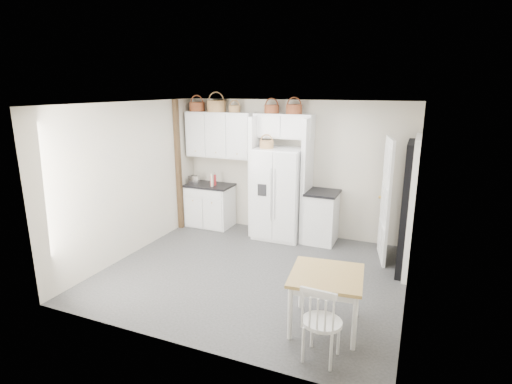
% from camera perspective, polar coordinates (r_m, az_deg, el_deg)
% --- Properties ---
extents(floor, '(4.50, 4.50, 0.00)m').
position_cam_1_polar(floor, '(6.41, -0.41, -11.39)').
color(floor, '#2F2E2F').
rests_on(floor, ground).
extents(ceiling, '(4.50, 4.50, 0.00)m').
position_cam_1_polar(ceiling, '(5.76, -0.45, 12.52)').
color(ceiling, white).
rests_on(ceiling, wall_back).
extents(wall_back, '(4.50, 0.00, 4.50)m').
position_cam_1_polar(wall_back, '(7.79, 5.36, 3.40)').
color(wall_back, '#B5B1A3').
rests_on(wall_back, floor).
extents(wall_left, '(0.00, 4.00, 4.00)m').
position_cam_1_polar(wall_left, '(7.12, -17.34, 1.71)').
color(wall_left, '#B5B1A3').
rests_on(wall_left, floor).
extents(wall_right, '(0.00, 4.00, 4.00)m').
position_cam_1_polar(wall_right, '(5.51, 21.66, -2.38)').
color(wall_right, '#B5B1A3').
rests_on(wall_right, floor).
extents(refrigerator, '(0.90, 0.72, 1.73)m').
position_cam_1_polar(refrigerator, '(7.60, 3.38, -0.21)').
color(refrigerator, white).
rests_on(refrigerator, floor).
extents(base_cab_left, '(0.92, 0.58, 0.85)m').
position_cam_1_polar(base_cab_left, '(8.39, -6.58, -1.98)').
color(base_cab_left, white).
rests_on(base_cab_left, floor).
extents(base_cab_right, '(0.53, 0.64, 0.93)m').
position_cam_1_polar(base_cab_right, '(7.55, 9.39, -3.66)').
color(base_cab_right, white).
rests_on(base_cab_right, floor).
extents(dining_table, '(0.92, 0.92, 0.70)m').
position_cam_1_polar(dining_table, '(5.02, 9.89, -15.03)').
color(dining_table, olive).
rests_on(dining_table, floor).
extents(windsor_chair, '(0.45, 0.41, 0.88)m').
position_cam_1_polar(windsor_chair, '(4.45, 9.40, -17.85)').
color(windsor_chair, white).
rests_on(windsor_chair, floor).
extents(counter_left, '(0.95, 0.62, 0.04)m').
position_cam_1_polar(counter_left, '(8.27, -6.67, 0.96)').
color(counter_left, black).
rests_on(counter_left, base_cab_left).
extents(counter_right, '(0.57, 0.68, 0.04)m').
position_cam_1_polar(counter_right, '(7.41, 9.55, -0.08)').
color(counter_right, black).
rests_on(counter_right, base_cab_right).
extents(toaster, '(0.23, 0.15, 0.15)m').
position_cam_1_polar(toaster, '(8.43, -8.82, 1.81)').
color(toaster, silver).
rests_on(toaster, counter_left).
extents(cookbook_red, '(0.06, 0.15, 0.22)m').
position_cam_1_polar(cookbook_red, '(8.11, -6.13, 1.64)').
color(cookbook_red, '#B5262A').
rests_on(cookbook_red, counter_left).
extents(cookbook_cream, '(0.06, 0.17, 0.26)m').
position_cam_1_polar(cookbook_cream, '(8.11, -6.17, 1.76)').
color(cookbook_cream, beige).
rests_on(cookbook_cream, counter_left).
extents(basket_upper_a, '(0.32, 0.32, 0.18)m').
position_cam_1_polar(basket_upper_a, '(8.31, -8.43, 11.95)').
color(basket_upper_a, brown).
rests_on(basket_upper_a, upper_cabinet).
extents(basket_upper_b, '(0.38, 0.38, 0.22)m').
position_cam_1_polar(basket_upper_b, '(8.09, -5.68, 12.11)').
color(basket_upper_b, '#997043').
rests_on(basket_upper_b, upper_cabinet).
extents(basket_upper_c, '(0.23, 0.23, 0.13)m').
position_cam_1_polar(basket_upper_c, '(7.92, -3.09, 11.77)').
color(basket_upper_c, '#997043').
rests_on(basket_upper_c, upper_cabinet).
extents(basket_bridge_a, '(0.28, 0.28, 0.16)m').
position_cam_1_polar(basket_bridge_a, '(7.61, 2.24, 11.76)').
color(basket_bridge_a, brown).
rests_on(basket_bridge_a, bridge_cabinet).
extents(basket_bridge_b, '(0.30, 0.30, 0.17)m').
position_cam_1_polar(basket_bridge_b, '(7.47, 5.45, 11.70)').
color(basket_bridge_b, brown).
rests_on(basket_bridge_b, bridge_cabinet).
extents(basket_fridge_a, '(0.26, 0.26, 0.14)m').
position_cam_1_polar(basket_fridge_a, '(7.40, 1.52, 6.80)').
color(basket_fridge_a, '#997043').
rests_on(basket_fridge_a, refrigerator).
extents(upper_cabinet, '(1.40, 0.34, 0.90)m').
position_cam_1_polar(upper_cabinet, '(8.11, -5.18, 8.14)').
color(upper_cabinet, white).
rests_on(upper_cabinet, wall_back).
extents(bridge_cabinet, '(1.12, 0.34, 0.45)m').
position_cam_1_polar(bridge_cabinet, '(7.55, 4.02, 9.40)').
color(bridge_cabinet, white).
rests_on(bridge_cabinet, wall_back).
extents(fridge_panel_left, '(0.08, 0.60, 2.30)m').
position_cam_1_polar(fridge_panel_left, '(7.76, 0.01, 2.29)').
color(fridge_panel_left, white).
rests_on(fridge_panel_left, floor).
extents(fridge_panel_right, '(0.08, 0.60, 2.30)m').
position_cam_1_polar(fridge_panel_right, '(7.44, 7.28, 1.62)').
color(fridge_panel_right, white).
rests_on(fridge_panel_right, floor).
extents(trim_post, '(0.09, 0.09, 2.60)m').
position_cam_1_polar(trim_post, '(8.14, -11.03, 3.69)').
color(trim_post, black).
rests_on(trim_post, floor).
extents(doorway_void, '(0.18, 0.85, 2.05)m').
position_cam_1_polar(doorway_void, '(6.55, 20.90, -2.20)').
color(doorway_void, black).
rests_on(doorway_void, floor).
extents(door_slab, '(0.21, 0.79, 2.05)m').
position_cam_1_polar(door_slab, '(6.88, 18.03, -1.14)').
color(door_slab, white).
rests_on(door_slab, floor).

